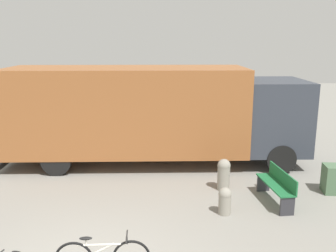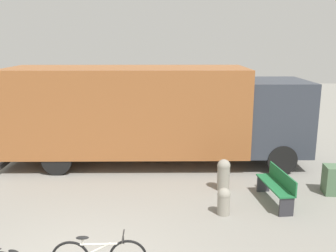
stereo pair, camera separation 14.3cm
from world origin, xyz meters
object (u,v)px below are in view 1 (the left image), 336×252
(park_bench, at_px, (277,185))
(utility_box, at_px, (336,179))
(delivery_truck, at_px, (153,111))
(bollard_near_bench, at_px, (225,200))
(bollard_far_bench, at_px, (224,173))

(park_bench, bearing_deg, utility_box, -78.08)
(delivery_truck, xyz_separation_m, bollard_near_bench, (2.10, -3.57, -1.38))
(bollard_far_bench, relative_size, utility_box, 1.14)
(park_bench, distance_m, utility_box, 1.83)
(delivery_truck, xyz_separation_m, park_bench, (3.44, -2.82, -1.26))
(park_bench, distance_m, bollard_near_bench, 1.54)
(bollard_far_bench, height_order, utility_box, bollard_far_bench)
(delivery_truck, bearing_deg, park_bench, -45.47)
(park_bench, bearing_deg, delivery_truck, 38.27)
(bollard_near_bench, xyz_separation_m, bollard_far_bench, (0.06, 1.47, 0.12))
(delivery_truck, distance_m, utility_box, 5.67)
(bollard_near_bench, bearing_deg, utility_box, 26.69)
(bollard_far_bench, bearing_deg, utility_box, 0.83)
(bollard_near_bench, bearing_deg, delivery_truck, 120.48)
(park_bench, height_order, utility_box, park_bench)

